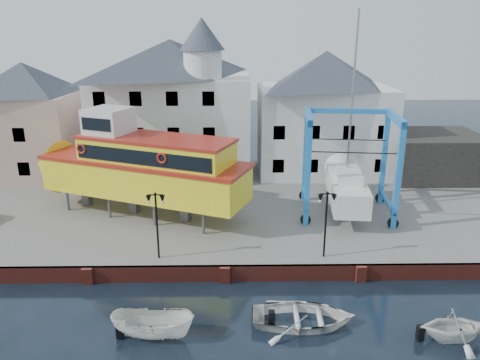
{
  "coord_description": "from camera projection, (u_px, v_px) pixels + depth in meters",
  "views": [
    {
      "loc": [
        0.5,
        -24.24,
        14.38
      ],
      "look_at": [
        1.0,
        7.0,
        4.0
      ],
      "focal_mm": 35.0,
      "sensor_mm": 36.0,
      "label": 1
    }
  ],
  "objects": [
    {
      "name": "lamp_post_right",
      "position": [
        327.0,
        208.0,
        27.44
      ],
      "size": [
        1.12,
        0.32,
        4.2
      ],
      "color": "black",
      "rests_on": "hardstanding"
    },
    {
      "name": "tour_boat",
      "position": [
        132.0,
        166.0,
        34.02
      ],
      "size": [
        18.02,
        10.79,
        7.74
      ],
      "rotation": [
        0.0,
        0.0,
        -0.4
      ],
      "color": "#59595E",
      "rests_on": "hardstanding"
    },
    {
      "name": "ground",
      "position": [
        225.0,
        282.0,
        27.53
      ],
      "size": [
        140.0,
        140.0,
        0.0
      ],
      "primitive_type": "plane",
      "color": "black",
      "rests_on": "ground"
    },
    {
      "name": "building_pink",
      "position": [
        29.0,
        120.0,
        42.39
      ],
      "size": [
        8.0,
        7.0,
        10.3
      ],
      "color": "tan",
      "rests_on": "hardstanding"
    },
    {
      "name": "quay_wall",
      "position": [
        225.0,
        273.0,
        27.47
      ],
      "size": [
        44.0,
        0.47,
        1.0
      ],
      "color": "maroon",
      "rests_on": "ground"
    },
    {
      "name": "travel_lift",
      "position": [
        346.0,
        179.0,
        35.1
      ],
      "size": [
        7.3,
        9.78,
        14.44
      ],
      "rotation": [
        0.0,
        0.0,
        -0.12
      ],
      "color": "#1460AE",
      "rests_on": "hardstanding"
    },
    {
      "name": "motorboat_a",
      "position": [
        153.0,
        337.0,
        22.65
      ],
      "size": [
        4.27,
        2.02,
        1.59
      ],
      "primitive_type": "imported",
      "rotation": [
        0.0,
        0.0,
        1.45
      ],
      "color": "white",
      "rests_on": "ground"
    },
    {
      "name": "shed_dark",
      "position": [
        434.0,
        155.0,
        43.0
      ],
      "size": [
        8.0,
        7.0,
        4.0
      ],
      "primitive_type": "cube",
      "color": "black",
      "rests_on": "hardstanding"
    },
    {
      "name": "hardstanding",
      "position": [
        227.0,
        205.0,
        37.8
      ],
      "size": [
        44.0,
        22.0,
        1.0
      ],
      "primitive_type": "cube",
      "color": "slate",
      "rests_on": "ground"
    },
    {
      "name": "motorboat_c",
      "position": [
        452.0,
        339.0,
        22.49
      ],
      "size": [
        3.43,
        3.0,
        1.75
      ],
      "primitive_type": "imported",
      "rotation": [
        0.0,
        0.0,
        1.61
      ],
      "color": "white",
      "rests_on": "ground"
    },
    {
      "name": "building_white_main",
      "position": [
        174.0,
        106.0,
        42.59
      ],
      "size": [
        14.0,
        8.3,
        14.0
      ],
      "color": "silver",
      "rests_on": "hardstanding"
    },
    {
      "name": "motorboat_b",
      "position": [
        303.0,
        324.0,
        23.66
      ],
      "size": [
        5.34,
        3.92,
        1.07
      ],
      "primitive_type": "imported",
      "rotation": [
        0.0,
        0.0,
        1.53
      ],
      "color": "white",
      "rests_on": "ground"
    },
    {
      "name": "lamp_post_left",
      "position": [
        156.0,
        209.0,
        27.29
      ],
      "size": [
        1.12,
        0.32,
        4.2
      ],
      "color": "black",
      "rests_on": "hardstanding"
    },
    {
      "name": "building_white_right",
      "position": [
        324.0,
        113.0,
        43.6
      ],
      "size": [
        12.0,
        8.0,
        11.2
      ],
      "color": "silver",
      "rests_on": "hardstanding"
    }
  ]
}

